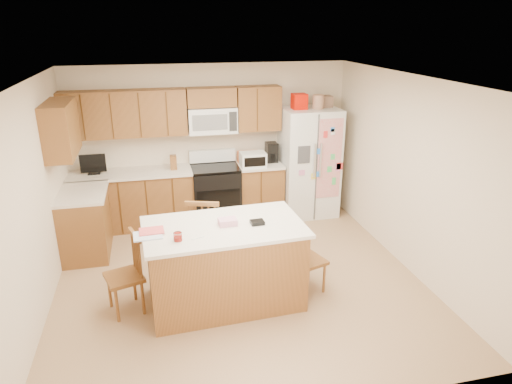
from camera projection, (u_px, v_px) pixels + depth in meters
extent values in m
plane|color=#A0744D|center=(239.00, 278.00, 5.88)|extent=(4.50, 4.50, 0.00)
cube|color=beige|center=(211.00, 142.00, 7.50)|extent=(4.50, 0.10, 2.50)
cube|color=beige|center=(294.00, 287.00, 3.39)|extent=(4.50, 0.10, 2.50)
cube|color=beige|center=(35.00, 203.00, 4.96)|extent=(0.10, 4.50, 2.50)
cube|color=beige|center=(407.00, 174.00, 5.92)|extent=(0.10, 4.50, 2.50)
cube|color=white|center=(236.00, 80.00, 5.01)|extent=(4.50, 4.50, 0.04)
cube|color=#93582E|center=(133.00, 201.00, 7.22)|extent=(1.87, 0.60, 0.88)
cube|color=#93582E|center=(259.00, 190.00, 7.66)|extent=(0.72, 0.60, 0.88)
cube|color=#93582E|center=(86.00, 224.00, 6.38)|extent=(0.60, 0.95, 0.88)
cube|color=beige|center=(131.00, 173.00, 7.06)|extent=(1.87, 0.64, 0.04)
cube|color=beige|center=(259.00, 164.00, 7.49)|extent=(0.72, 0.64, 0.04)
cube|color=beige|center=(82.00, 193.00, 6.22)|extent=(0.64, 0.95, 0.04)
cube|color=#93582E|center=(124.00, 114.00, 6.87)|extent=(1.85, 0.33, 0.70)
cube|color=#93582E|center=(258.00, 108.00, 7.31)|extent=(0.70, 0.33, 0.70)
cube|color=#93582E|center=(211.00, 97.00, 7.08)|extent=(0.76, 0.33, 0.29)
cube|color=#93582E|center=(61.00, 129.00, 5.88)|extent=(0.33, 0.95, 0.70)
cube|color=#47270B|center=(83.00, 118.00, 6.59)|extent=(0.02, 0.01, 0.66)
cube|color=#47270B|center=(93.00, 211.00, 6.82)|extent=(0.02, 0.01, 0.84)
cube|color=#47270B|center=(112.00, 116.00, 6.68)|extent=(0.02, 0.01, 0.66)
cube|color=#47270B|center=(120.00, 209.00, 6.91)|extent=(0.02, 0.01, 0.84)
cube|color=#47270B|center=(140.00, 115.00, 6.76)|extent=(0.02, 0.01, 0.66)
cube|color=#47270B|center=(147.00, 207.00, 6.99)|extent=(0.02, 0.01, 0.84)
cube|color=#47270B|center=(167.00, 114.00, 6.85)|extent=(0.01, 0.01, 0.66)
cube|color=#47270B|center=(174.00, 204.00, 7.08)|extent=(0.01, 0.01, 0.84)
cube|color=#47270B|center=(257.00, 110.00, 7.15)|extent=(0.01, 0.01, 0.66)
cube|color=#47270B|center=(261.00, 197.00, 7.38)|extent=(0.01, 0.01, 0.84)
cube|color=white|center=(212.00, 120.00, 7.18)|extent=(0.76, 0.38, 0.40)
cube|color=slate|center=(210.00, 123.00, 6.99)|extent=(0.54, 0.01, 0.24)
cube|color=#262626|center=(233.00, 121.00, 7.07)|extent=(0.12, 0.01, 0.30)
cube|color=#93582E|center=(173.00, 162.00, 7.16)|extent=(0.10, 0.14, 0.22)
cube|color=black|center=(94.00, 173.00, 6.96)|extent=(0.18, 0.12, 0.02)
cube|color=black|center=(93.00, 163.00, 6.90)|extent=(0.38, 0.03, 0.28)
cube|color=orange|center=(249.00, 157.00, 7.50)|extent=(0.35, 0.22, 0.18)
cube|color=white|center=(253.00, 159.00, 7.29)|extent=(0.40, 0.28, 0.23)
cube|color=black|center=(255.00, 162.00, 7.16)|extent=(0.34, 0.01, 0.15)
cube|color=black|center=(272.00, 152.00, 7.53)|extent=(0.18, 0.22, 0.32)
cylinder|color=black|center=(273.00, 157.00, 7.49)|extent=(0.12, 0.12, 0.12)
cube|color=black|center=(216.00, 194.00, 7.49)|extent=(0.76, 0.64, 0.88)
cube|color=black|center=(219.00, 203.00, 7.20)|extent=(0.68, 0.01, 0.42)
cube|color=black|center=(215.00, 167.00, 7.32)|extent=(0.76, 0.64, 0.03)
cube|color=white|center=(212.00, 156.00, 7.52)|extent=(0.76, 0.10, 0.20)
cube|color=white|center=(309.00, 162.00, 7.61)|extent=(0.90, 0.75, 1.80)
cube|color=#4C4C4C|center=(317.00, 169.00, 7.26)|extent=(0.02, 0.01, 1.75)
cube|color=silver|center=(314.00, 161.00, 7.18)|extent=(0.02, 0.03, 0.55)
cube|color=silver|center=(320.00, 160.00, 7.20)|extent=(0.02, 0.03, 0.55)
cube|color=#3F3F44|center=(304.00, 155.00, 7.13)|extent=(0.20, 0.01, 0.28)
cube|color=#D84C59|center=(329.00, 159.00, 7.25)|extent=(0.42, 0.01, 1.30)
cube|color=red|center=(299.00, 101.00, 7.21)|extent=(0.22, 0.22, 0.24)
cylinder|color=#AC7A5D|center=(318.00, 102.00, 7.23)|extent=(0.18, 0.18, 0.22)
cube|color=brown|center=(326.00, 101.00, 7.40)|extent=(0.18, 0.20, 0.18)
cube|color=#93582E|center=(225.00, 265.00, 5.25)|extent=(1.74, 1.04, 0.93)
cube|color=beige|center=(224.00, 227.00, 5.08)|extent=(1.82, 1.12, 0.04)
cylinder|color=red|center=(178.00, 238.00, 4.71)|extent=(0.08, 0.08, 0.06)
cylinder|color=white|center=(178.00, 237.00, 4.70)|extent=(0.09, 0.09, 0.09)
cube|color=pink|center=(228.00, 222.00, 5.08)|extent=(0.21, 0.16, 0.07)
cube|color=black|center=(257.00, 222.00, 5.10)|extent=(0.16, 0.13, 0.04)
cube|color=white|center=(148.00, 235.00, 4.81)|extent=(0.31, 0.25, 0.01)
cube|color=#D84C4C|center=(152.00, 231.00, 4.89)|extent=(0.27, 0.21, 0.01)
cylinder|color=white|center=(198.00, 238.00, 4.76)|extent=(0.14, 0.06, 0.01)
cube|color=#93582E|center=(124.00, 277.00, 5.07)|extent=(0.49, 0.50, 0.04)
cylinder|color=#93582E|center=(110.00, 291.00, 5.21)|extent=(0.03, 0.03, 0.41)
cylinder|color=#93582E|center=(117.00, 306.00, 4.95)|extent=(0.03, 0.03, 0.41)
cylinder|color=#93582E|center=(134.00, 284.00, 5.35)|extent=(0.03, 0.03, 0.41)
cylinder|color=#93582E|center=(143.00, 298.00, 5.09)|extent=(0.03, 0.03, 0.41)
cylinder|color=#93582E|center=(133.00, 249.00, 5.18)|extent=(0.02, 0.02, 0.46)
cylinder|color=#93582E|center=(135.00, 251.00, 5.12)|extent=(0.02, 0.02, 0.46)
cylinder|color=#93582E|center=(136.00, 254.00, 5.06)|extent=(0.02, 0.02, 0.46)
cylinder|color=#93582E|center=(138.00, 257.00, 5.00)|extent=(0.02, 0.02, 0.46)
cylinder|color=#93582E|center=(140.00, 259.00, 4.95)|extent=(0.02, 0.02, 0.46)
cube|color=#93582E|center=(134.00, 235.00, 4.98)|extent=(0.15, 0.38, 0.05)
cube|color=#93582E|center=(206.00, 236.00, 5.93)|extent=(0.55, 0.54, 0.05)
cylinder|color=#93582E|center=(222.00, 248.00, 6.15)|extent=(0.04, 0.04, 0.46)
cylinder|color=#93582E|center=(196.00, 247.00, 6.18)|extent=(0.04, 0.04, 0.46)
cylinder|color=#93582E|center=(218.00, 260.00, 5.85)|extent=(0.04, 0.04, 0.46)
cylinder|color=#93582E|center=(191.00, 259.00, 5.88)|extent=(0.04, 0.04, 0.46)
cylinder|color=#93582E|center=(215.00, 223.00, 5.65)|extent=(0.02, 0.02, 0.51)
cylinder|color=#93582E|center=(209.00, 223.00, 5.66)|extent=(0.02, 0.02, 0.51)
cylinder|color=#93582E|center=(203.00, 223.00, 5.66)|extent=(0.02, 0.02, 0.51)
cylinder|color=#93582E|center=(196.00, 223.00, 5.67)|extent=(0.02, 0.02, 0.51)
cylinder|color=#93582E|center=(190.00, 222.00, 5.67)|extent=(0.02, 0.02, 0.51)
cube|color=#93582E|center=(202.00, 204.00, 5.57)|extent=(0.42, 0.17, 0.05)
cube|color=#93582E|center=(308.00, 260.00, 5.49)|extent=(0.46, 0.47, 0.04)
cylinder|color=#93582E|center=(324.00, 278.00, 5.51)|extent=(0.03, 0.03, 0.38)
cylinder|color=#93582E|center=(309.00, 267.00, 5.75)|extent=(0.03, 0.03, 0.38)
cylinder|color=#93582E|center=(306.00, 285.00, 5.38)|extent=(0.03, 0.03, 0.38)
cylinder|color=#93582E|center=(291.00, 273.00, 5.62)|extent=(0.03, 0.03, 0.38)
cylinder|color=#93582E|center=(306.00, 251.00, 5.23)|extent=(0.02, 0.02, 0.43)
cylinder|color=#93582E|center=(302.00, 248.00, 5.28)|extent=(0.02, 0.02, 0.43)
cylinder|color=#93582E|center=(299.00, 246.00, 5.33)|extent=(0.02, 0.02, 0.43)
cylinder|color=#93582E|center=(295.00, 244.00, 5.39)|extent=(0.02, 0.02, 0.43)
cylinder|color=#93582E|center=(292.00, 242.00, 5.44)|extent=(0.02, 0.02, 0.43)
cube|color=#93582E|center=(299.00, 229.00, 5.26)|extent=(0.14, 0.35, 0.04)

